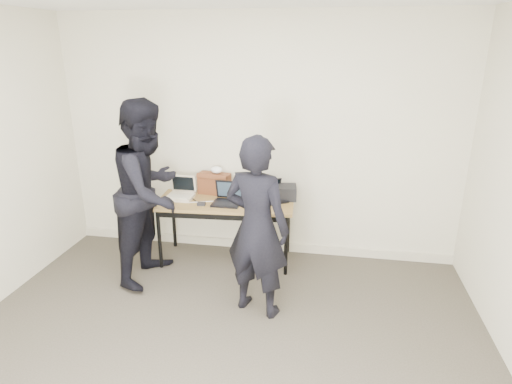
% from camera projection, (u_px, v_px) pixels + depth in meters
% --- Properties ---
extents(room, '(4.60, 4.60, 2.80)m').
position_uv_depth(room, '(196.00, 214.00, 2.68)').
color(room, '#433D33').
rests_on(room, ground).
extents(desk, '(1.54, 0.74, 0.72)m').
position_uv_depth(desk, '(225.00, 206.00, 4.72)').
color(desk, olive).
rests_on(desk, ground).
extents(laptop_beige, '(0.29, 0.29, 0.23)m').
position_uv_depth(laptop_beige, '(181.00, 194.00, 4.79)').
color(laptop_beige, beige).
rests_on(laptop_beige, desk).
extents(laptop_center, '(0.30, 0.29, 0.23)m').
position_uv_depth(laptop_center, '(227.00, 198.00, 4.63)').
color(laptop_center, black).
rests_on(laptop_center, desk).
extents(laptop_right, '(0.40, 0.40, 0.22)m').
position_uv_depth(laptop_right, '(271.00, 196.00, 4.72)').
color(laptop_right, black).
rests_on(laptop_right, desk).
extents(leather_satchel, '(0.38, 0.23, 0.25)m').
position_uv_depth(leather_satchel, '(214.00, 183.00, 4.90)').
color(leather_satchel, brown).
rests_on(leather_satchel, desk).
extents(tissue, '(0.14, 0.11, 0.08)m').
position_uv_depth(tissue, '(217.00, 170.00, 4.85)').
color(tissue, white).
rests_on(tissue, leather_satchel).
extents(equipment_box, '(0.29, 0.26, 0.15)m').
position_uv_depth(equipment_box, '(284.00, 192.00, 4.75)').
color(equipment_box, black).
rests_on(equipment_box, desk).
extents(power_brick, '(0.09, 0.06, 0.03)m').
position_uv_depth(power_brick, '(201.00, 204.00, 4.57)').
color(power_brick, black).
rests_on(power_brick, desk).
extents(cables, '(1.15, 0.36, 0.01)m').
position_uv_depth(cables, '(230.00, 201.00, 4.70)').
color(cables, silver).
rests_on(cables, desk).
extents(person_typist, '(0.70, 0.56, 1.66)m').
position_uv_depth(person_typist, '(257.00, 228.00, 3.75)').
color(person_typist, black).
rests_on(person_typist, ground).
extents(person_observer, '(0.83, 1.00, 1.88)m').
position_uv_depth(person_observer, '(150.00, 192.00, 4.33)').
color(person_observer, black).
rests_on(person_observer, ground).
extents(baseboard, '(4.50, 0.03, 0.10)m').
position_uv_depth(baseboard, '(257.00, 245.00, 5.19)').
color(baseboard, '#BEB69E').
rests_on(baseboard, ground).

